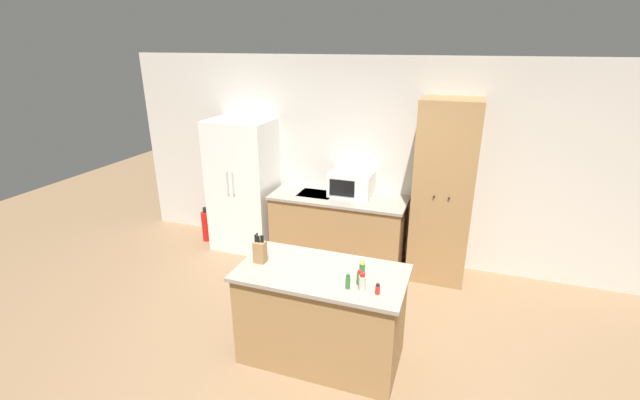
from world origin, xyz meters
name	(u,v)px	position (x,y,z in m)	size (l,w,h in m)	color
ground_plane	(326,368)	(0.00, 0.00, 0.00)	(14.00, 14.00, 0.00)	#846647
wall_back	(385,163)	(0.00, 2.33, 1.30)	(7.20, 0.06, 2.60)	beige
refrigerator	(244,185)	(-1.86, 1.98, 0.90)	(0.83, 0.66, 1.80)	white
back_counter	(338,229)	(-0.50, 1.98, 0.45)	(1.73, 0.69, 0.90)	#9E7547
pantry_cabinet	(443,193)	(0.76, 2.02, 1.09)	(0.67, 0.59, 2.17)	#9E7547
kitchen_island	(321,315)	(-0.10, 0.14, 0.45)	(1.46, 0.76, 0.89)	#9E7547
microwave	(351,184)	(-0.37, 2.08, 1.05)	(0.53, 0.40, 0.30)	white
knife_block	(260,251)	(-0.67, 0.11, 1.00)	(0.10, 0.09, 0.28)	#9E7547
spice_bottle_tall_dark	(378,289)	(0.43, -0.05, 0.94)	(0.04, 0.04, 0.09)	#B2281E
spice_bottle_short_red	(359,278)	(0.26, 0.04, 0.95)	(0.04, 0.04, 0.13)	#337033
spice_bottle_amber_oil	(348,282)	(0.19, -0.05, 0.96)	(0.04, 0.04, 0.13)	#337033
spice_bottle_green_herb	(362,282)	(0.31, -0.03, 0.96)	(0.06, 0.06, 0.15)	beige
spice_bottle_pale_salt	(362,270)	(0.26, 0.15, 0.97)	(0.05, 0.05, 0.16)	#337033
fire_extinguisher	(206,226)	(-2.49, 1.92, 0.23)	(0.13, 0.13, 0.51)	red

